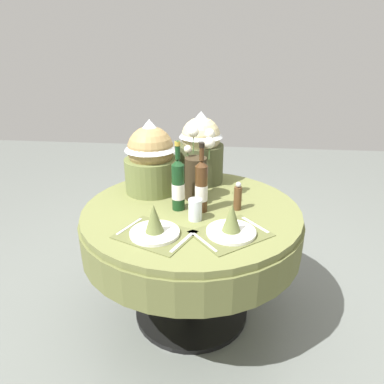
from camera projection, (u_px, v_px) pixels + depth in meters
ground at (191, 310)px, 2.21m from camera, size 8.00×8.00×0.00m
dining_table at (191, 230)px, 1.98m from camera, size 1.24×1.24×0.74m
place_setting_left at (154, 226)px, 1.62m from camera, size 0.41×0.37×0.16m
place_setting_right at (231, 225)px, 1.63m from camera, size 0.43×0.42×0.16m
flower_vase at (197, 172)px, 1.98m from camera, size 0.18×0.19×0.42m
wine_bottle_left at (178, 185)px, 1.85m from camera, size 0.07×0.07×0.39m
wine_bottle_right at (201, 186)px, 1.83m from camera, size 0.07×0.07×0.38m
tumbler_near_left at (195, 210)px, 1.76m from camera, size 0.07×0.07×0.11m
pepper_mill at (238, 197)px, 1.87m from camera, size 0.04×0.04×0.16m
gift_tub_back_left at (151, 155)px, 2.06m from camera, size 0.33×0.33×0.45m
gift_tub_back_centre at (201, 145)px, 2.21m from camera, size 0.30×0.30×0.46m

